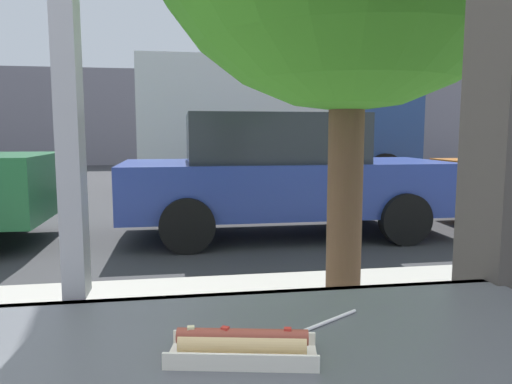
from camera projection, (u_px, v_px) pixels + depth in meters
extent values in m
plane|color=#38383A|center=(167.00, 207.00, 9.00)|extent=(60.00, 60.00, 0.00)
cube|color=#B2ADA3|center=(140.00, 364.00, 2.72)|extent=(16.00, 2.80, 0.14)
cube|color=#35373A|center=(73.00, 307.00, 1.07)|extent=(2.04, 0.02, 0.02)
cube|color=gray|center=(173.00, 118.00, 21.32)|extent=(28.00, 1.20, 4.06)
cube|color=silver|center=(242.00, 357.00, 0.80)|extent=(0.26, 0.13, 0.01)
cube|color=silver|center=(240.00, 363.00, 0.76)|extent=(0.24, 0.05, 0.03)
cube|color=silver|center=(244.00, 339.00, 0.84)|extent=(0.24, 0.05, 0.03)
cylinder|color=#DBB77A|center=(242.00, 343.00, 0.80)|extent=(0.21, 0.08, 0.04)
cylinder|color=brown|center=(242.00, 336.00, 0.80)|extent=(0.22, 0.07, 0.03)
cube|color=red|center=(288.00, 330.00, 0.79)|extent=(0.01, 0.01, 0.01)
cube|color=beige|center=(191.00, 329.00, 0.80)|extent=(0.01, 0.01, 0.01)
cube|color=red|center=(225.00, 329.00, 0.80)|extent=(0.02, 0.01, 0.01)
cylinder|color=white|center=(325.00, 323.00, 0.94)|extent=(0.16, 0.11, 0.01)
cylinder|color=black|center=(9.00, 208.00, 6.82)|extent=(0.64, 0.18, 0.64)
cube|color=#283D93|center=(285.00, 186.00, 6.49)|extent=(4.27, 1.71, 0.67)
cube|color=#282D33|center=(272.00, 138.00, 6.38)|extent=(2.22, 1.50, 0.62)
cylinder|color=black|center=(355.00, 200.00, 7.57)|extent=(0.64, 0.18, 0.64)
cylinder|color=black|center=(405.00, 219.00, 5.90)|extent=(0.64, 0.18, 0.64)
cylinder|color=black|center=(185.00, 204.00, 7.16)|extent=(0.64, 0.18, 0.64)
cylinder|color=black|center=(187.00, 226.00, 5.48)|extent=(0.64, 0.18, 0.64)
cylinder|color=black|center=(478.00, 197.00, 7.92)|extent=(0.64, 0.18, 0.64)
cube|color=silver|center=(242.00, 117.00, 11.58)|extent=(4.80, 2.20, 2.61)
cube|color=navy|center=(368.00, 132.00, 12.12)|extent=(1.90, 2.10, 1.90)
cylinder|color=black|center=(352.00, 167.00, 13.27)|extent=(0.90, 0.24, 0.90)
cylinder|color=black|center=(384.00, 173.00, 11.21)|extent=(0.90, 0.24, 0.90)
cylinder|color=black|center=(205.00, 168.00, 12.68)|extent=(0.90, 0.24, 0.90)
cylinder|color=black|center=(211.00, 175.00, 10.53)|extent=(0.90, 0.24, 0.90)
cylinder|color=brown|center=(345.00, 169.00, 2.96)|extent=(0.22, 0.22, 2.01)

